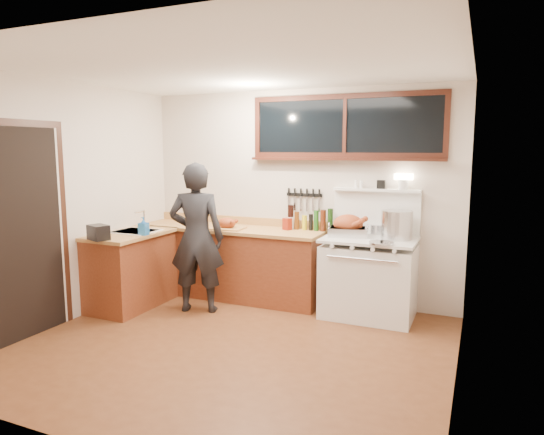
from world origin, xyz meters
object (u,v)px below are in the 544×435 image
at_px(cutting_board, 227,225).
at_px(roast_turkey, 348,227).
at_px(vintage_stove, 369,276).
at_px(man, 197,238).

bearing_deg(cutting_board, roast_turkey, 5.34).
bearing_deg(vintage_stove, man, -161.81).
relative_size(vintage_stove, cutting_board, 3.58).
xyz_separation_m(man, roast_turkey, (1.62, 0.65, 0.13)).
xyz_separation_m(cutting_board, roast_turkey, (1.50, 0.14, 0.05)).
bearing_deg(roast_turkey, cutting_board, -174.66).
bearing_deg(cutting_board, vintage_stove, 3.54).
distance_m(man, cutting_board, 0.53).
height_order(vintage_stove, cutting_board, vintage_stove).
distance_m(vintage_stove, cutting_board, 1.83).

